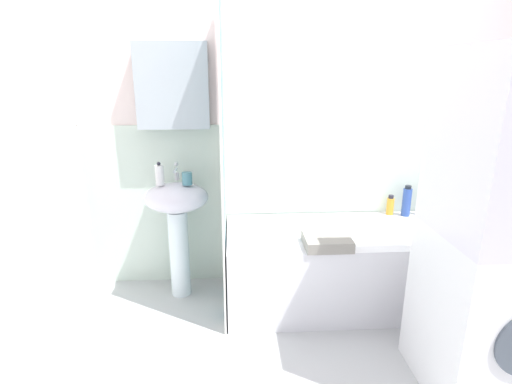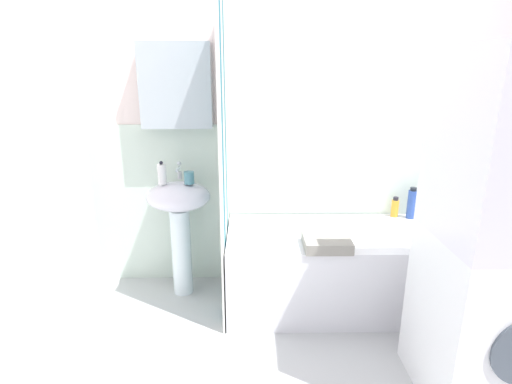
# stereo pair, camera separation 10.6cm
# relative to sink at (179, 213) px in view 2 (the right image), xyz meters

# --- Properties ---
(wall_back_tiled) EXTENTS (3.60, 0.18, 2.40)m
(wall_back_tiled) POSITION_rel_sink_xyz_m (0.81, 0.23, 0.53)
(wall_back_tiled) COLOR white
(wall_back_tiled) RESTS_ON ground_plane
(wall_left_tiled) EXTENTS (0.07, 1.81, 2.40)m
(wall_left_tiled) POSITION_rel_sink_xyz_m (-0.71, -0.69, 0.50)
(wall_left_tiled) COLOR white
(wall_left_tiled) RESTS_ON ground_plane
(sink) EXTENTS (0.44, 0.34, 0.84)m
(sink) POSITION_rel_sink_xyz_m (0.00, 0.00, 0.00)
(sink) COLOR white
(sink) RESTS_ON ground_plane
(faucet) EXTENTS (0.03, 0.12, 0.12)m
(faucet) POSITION_rel_sink_xyz_m (-0.00, 0.08, 0.28)
(faucet) COLOR silver
(faucet) RESTS_ON sink
(soap_dispenser) EXTENTS (0.06, 0.06, 0.16)m
(soap_dispenser) POSITION_rel_sink_xyz_m (-0.09, -0.03, 0.29)
(soap_dispenser) COLOR white
(soap_dispenser) RESTS_ON sink
(toothbrush_cup) EXTENTS (0.07, 0.07, 0.08)m
(toothbrush_cup) POSITION_rel_sink_xyz_m (0.09, -0.03, 0.26)
(toothbrush_cup) COLOR teal
(toothbrush_cup) RESTS_ON sink
(bathtub) EXTENTS (1.64, 0.70, 0.53)m
(bathtub) POSITION_rel_sink_xyz_m (1.16, -0.16, -0.35)
(bathtub) COLOR white
(bathtub) RESTS_ON ground_plane
(shower_curtain) EXTENTS (0.01, 0.70, 2.00)m
(shower_curtain) POSITION_rel_sink_xyz_m (0.33, -0.16, 0.39)
(shower_curtain) COLOR white
(shower_curtain) RESTS_ON ground_plane
(lotion_bottle) EXTENTS (0.05, 0.05, 0.17)m
(lotion_bottle) POSITION_rel_sink_xyz_m (1.88, 0.11, -0.00)
(lotion_bottle) COLOR white
(lotion_bottle) RESTS_ON bathtub
(shampoo_bottle) EXTENTS (0.05, 0.05, 0.17)m
(shampoo_bottle) POSITION_rel_sink_xyz_m (1.79, 0.11, -0.00)
(shampoo_bottle) COLOR #232229
(shampoo_bottle) RESTS_ON bathtub
(body_wash_bottle) EXTENTS (0.06, 0.06, 0.23)m
(body_wash_bottle) POSITION_rel_sink_xyz_m (1.66, 0.10, 0.03)
(body_wash_bottle) COLOR #3050A4
(body_wash_bottle) RESTS_ON bathtub
(conditioner_bottle) EXTENTS (0.05, 0.05, 0.15)m
(conditioner_bottle) POSITION_rel_sink_xyz_m (1.56, 0.14, -0.01)
(conditioner_bottle) COLOR gold
(conditioner_bottle) RESTS_ON bathtub
(towel_folded) EXTENTS (0.28, 0.24, 0.07)m
(towel_folded) POSITION_rel_sink_xyz_m (0.96, -0.40, -0.05)
(towel_folded) COLOR gray
(towel_folded) RESTS_ON bathtub
(washer_dryer_stack) EXTENTS (0.59, 0.58, 1.67)m
(washer_dryer_stack) POSITION_rel_sink_xyz_m (1.64, -0.98, 0.22)
(washer_dryer_stack) COLOR white
(washer_dryer_stack) RESTS_ON ground_plane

